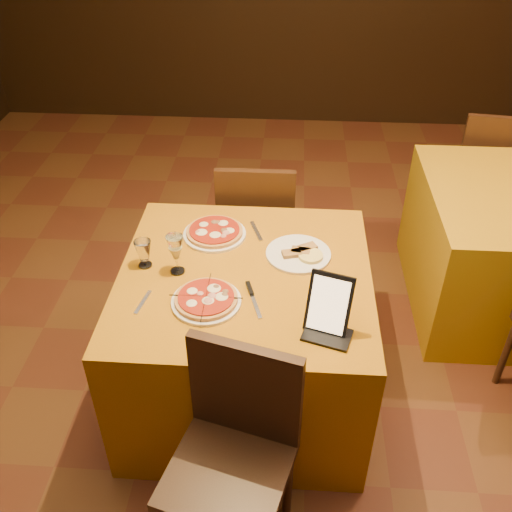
# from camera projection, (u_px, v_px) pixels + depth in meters

# --- Properties ---
(floor) EXTENTS (6.00, 7.00, 0.01)m
(floor) POSITION_uv_depth(u_px,v_px,m) (304.00, 403.00, 2.85)
(floor) COLOR #5E2D19
(floor) RESTS_ON ground
(main_table) EXTENTS (1.10, 1.10, 0.75)m
(main_table) POSITION_uv_depth(u_px,v_px,m) (246.00, 335.00, 2.71)
(main_table) COLOR #AA690A
(main_table) RESTS_ON floor
(chair_main_near) EXTENTS (0.44, 0.44, 0.91)m
(chair_main_near) POSITION_uv_depth(u_px,v_px,m) (228.00, 473.00, 2.03)
(chair_main_near) COLOR black
(chair_main_near) RESTS_ON floor
(chair_main_far) EXTENTS (0.46, 0.46, 0.91)m
(chair_main_far) POSITION_uv_depth(u_px,v_px,m) (257.00, 225.00, 3.32)
(chair_main_far) COLOR black
(chair_main_far) RESTS_ON floor
(chair_side_far) EXTENTS (0.50, 0.50, 0.91)m
(chair_side_far) POSITION_uv_depth(u_px,v_px,m) (483.00, 169.00, 3.87)
(chair_side_far) COLOR black
(chair_side_far) RESTS_ON floor
(pizza_near) EXTENTS (0.29, 0.29, 0.03)m
(pizza_near) POSITION_uv_depth(u_px,v_px,m) (206.00, 300.00, 2.32)
(pizza_near) COLOR white
(pizza_near) RESTS_ON main_table
(pizza_far) EXTENTS (0.30, 0.30, 0.03)m
(pizza_far) POSITION_uv_depth(u_px,v_px,m) (215.00, 233.00, 2.70)
(pizza_far) COLOR white
(pizza_far) RESTS_ON main_table
(cutlet_dish) EXTENTS (0.30, 0.30, 0.03)m
(cutlet_dish) POSITION_uv_depth(u_px,v_px,m) (298.00, 253.00, 2.58)
(cutlet_dish) COLOR white
(cutlet_dish) RESTS_ON main_table
(wine_glass) EXTENTS (0.09, 0.09, 0.19)m
(wine_glass) POSITION_uv_depth(u_px,v_px,m) (176.00, 254.00, 2.43)
(wine_glass) COLOR #EDE986
(wine_glass) RESTS_ON main_table
(water_glass) EXTENTS (0.08, 0.08, 0.13)m
(water_glass) POSITION_uv_depth(u_px,v_px,m) (144.00, 254.00, 2.49)
(water_glass) COLOR silver
(water_glass) RESTS_ON main_table
(tablet) EXTENTS (0.19, 0.14, 0.23)m
(tablet) POSITION_uv_depth(u_px,v_px,m) (329.00, 304.00, 2.14)
(tablet) COLOR black
(tablet) RESTS_ON main_table
(knife) EXTENTS (0.08, 0.20, 0.01)m
(knife) POSITION_uv_depth(u_px,v_px,m) (254.00, 302.00, 2.32)
(knife) COLOR #BABBC2
(knife) RESTS_ON main_table
(fork_near) EXTENTS (0.05, 0.15, 0.01)m
(fork_near) POSITION_uv_depth(u_px,v_px,m) (143.00, 302.00, 2.32)
(fork_near) COLOR silver
(fork_near) RESTS_ON main_table
(fork_far) EXTENTS (0.07, 0.17, 0.01)m
(fork_far) POSITION_uv_depth(u_px,v_px,m) (256.00, 231.00, 2.74)
(fork_far) COLOR silver
(fork_far) RESTS_ON main_table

